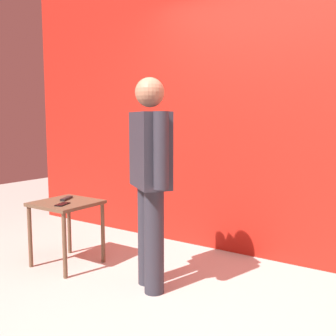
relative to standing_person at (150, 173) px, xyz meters
name	(u,v)px	position (x,y,z in m)	size (l,w,h in m)	color
ground_plane	(191,322)	(0.53, -0.28, -0.90)	(12.00, 12.00, 0.00)	#B7B2A8
back_wall_red	(276,77)	(0.53, 1.17, 0.78)	(6.21, 0.12, 3.36)	red
standing_person	(150,173)	(0.00, 0.00, 0.00)	(0.57, 0.46, 1.61)	#2D2D38
side_table	(66,212)	(-0.92, -0.03, -0.42)	(0.51, 0.51, 0.58)	brown
cell_phone	(62,204)	(-0.84, -0.14, -0.32)	(0.07, 0.14, 0.01)	black
tv_remote	(66,198)	(-0.98, 0.04, -0.31)	(0.04, 0.17, 0.02)	black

